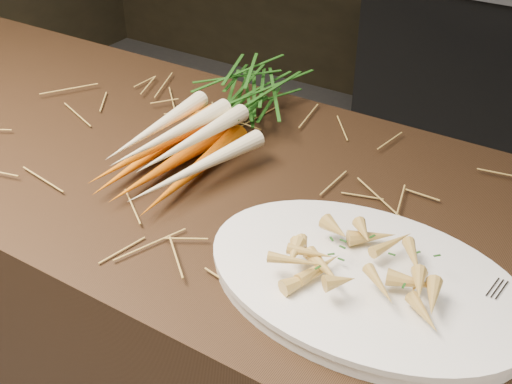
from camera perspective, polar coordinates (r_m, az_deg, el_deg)
main_counter at (r=1.37m, az=3.14°, el=-16.57°), size 2.40×0.70×0.90m
straw_bedding at (r=1.06m, az=3.90°, el=-0.49°), size 1.40×0.60×0.02m
root_veg_bunch at (r=1.23m, az=-2.60°, el=6.96°), size 0.21×0.56×0.10m
serving_platter at (r=0.90m, az=9.54°, el=-8.02°), size 0.45×0.30×0.02m
roasted_veg_heap at (r=0.87m, az=9.76°, el=-6.22°), size 0.22×0.16×0.05m
serving_fork at (r=0.85m, az=19.09°, el=-11.63°), size 0.03×0.17×0.00m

